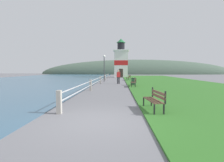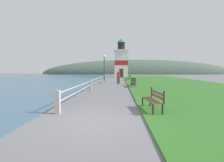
% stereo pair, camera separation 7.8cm
% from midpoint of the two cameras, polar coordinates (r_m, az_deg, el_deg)
% --- Properties ---
extents(ground_plane, '(160.00, 160.00, 0.00)m').
position_cam_midpoint_polar(ground_plane, '(6.06, -5.33, -13.08)').
color(ground_plane, slate).
extents(grass_verge, '(12.00, 55.95, 0.06)m').
position_cam_midpoint_polar(grass_verge, '(25.41, 18.28, -0.40)').
color(grass_verge, '#2D6623').
rests_on(grass_verge, ground_plane).
extents(water_strip, '(24.00, 89.53, 0.01)m').
position_cam_midpoint_polar(water_strip, '(28.70, -29.03, -0.28)').
color(water_strip, '#385B75').
rests_on(water_strip, ground_plane).
extents(seawall_railing, '(0.18, 30.89, 0.94)m').
position_cam_midpoint_polar(seawall_railing, '(22.26, -3.70, 0.61)').
color(seawall_railing, '#A8A399').
rests_on(seawall_railing, ground_plane).
extents(park_bench_near, '(0.66, 1.66, 0.94)m').
position_cam_midpoint_polar(park_bench_near, '(7.61, 13.73, -5.57)').
color(park_bench_near, brown).
rests_on(park_bench_near, ground_plane).
extents(park_bench_midway, '(0.53, 1.92, 0.94)m').
position_cam_midpoint_polar(park_bench_midway, '(18.09, 7.25, -0.20)').
color(park_bench_midway, brown).
rests_on(park_bench_midway, ground_plane).
extents(park_bench_far, '(0.63, 1.72, 0.94)m').
position_cam_midpoint_polar(park_bench_far, '(29.15, 5.60, 1.26)').
color(park_bench_far, brown).
rests_on(park_bench_far, ground_plane).
extents(lighthouse, '(3.58, 3.58, 9.11)m').
position_cam_midpoint_polar(lighthouse, '(41.89, 3.09, 6.44)').
color(lighthouse, white).
rests_on(lighthouse, ground_plane).
extents(person_strolling, '(0.46, 0.31, 1.72)m').
position_cam_midpoint_polar(person_strolling, '(21.87, 2.20, 1.52)').
color(person_strolling, '#28282D').
rests_on(person_strolling, ground_plane).
extents(trash_bin, '(0.54, 0.54, 0.84)m').
position_cam_midpoint_polar(trash_bin, '(19.81, 7.14, -0.20)').
color(trash_bin, '#2D5138').
rests_on(trash_bin, ground_plane).
extents(lamp_post, '(0.36, 0.36, 3.96)m').
position_cam_midpoint_polar(lamp_post, '(26.11, -2.46, 5.83)').
color(lamp_post, '#333338').
rests_on(lamp_post, ground_plane).
extents(distant_hillside, '(80.00, 16.00, 12.00)m').
position_cam_midpoint_polar(distant_hillside, '(73.42, 8.15, 2.25)').
color(distant_hillside, '#475B4C').
rests_on(distant_hillside, ground_plane).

